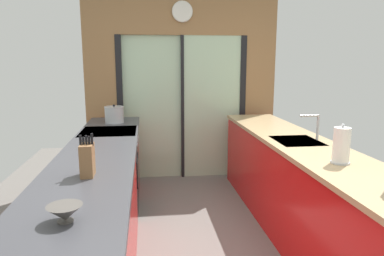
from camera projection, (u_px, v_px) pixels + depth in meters
ground_plane at (202, 236)px, 3.44m from camera, size 5.04×7.60×0.02m
back_wall_unit at (182, 71)px, 4.90m from camera, size 2.64×0.12×2.70m
left_counter_run at (97, 215)px, 2.78m from camera, size 0.62×3.80×0.92m
right_counter_run at (308, 196)px, 3.17m from camera, size 0.62×3.80×0.92m
sink_faucet at (315, 123)px, 3.32m from camera, size 0.19×0.02×0.24m
oven_range at (111, 173)px, 3.87m from camera, size 0.60×0.60×0.92m
mixing_bowl at (65, 213)px, 1.64m from camera, size 0.17×0.17×0.08m
knife_block at (87, 160)px, 2.28m from camera, size 0.09×0.14×0.28m
stock_pot at (114, 115)px, 4.27m from camera, size 0.23×0.23×0.22m
paper_towel_roll at (341, 146)px, 2.57m from camera, size 0.14×0.14×0.29m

